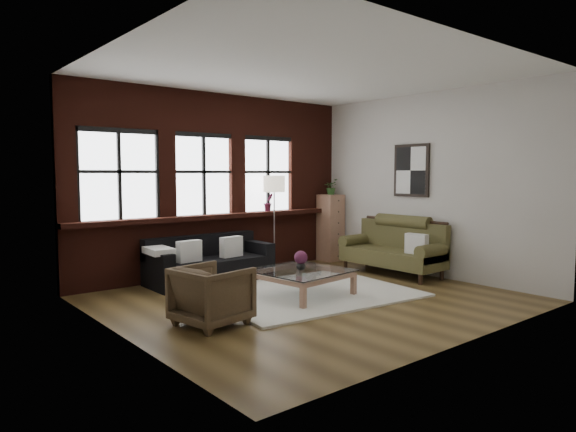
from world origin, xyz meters
TOP-DOWN VIEW (x-y plane):
  - floor at (0.00, 0.00)m, footprint 5.50×5.50m
  - ceiling at (0.00, 0.00)m, footprint 5.50×5.50m
  - wall_back at (0.00, 2.50)m, footprint 5.50×0.00m
  - wall_front at (0.00, -2.50)m, footprint 5.50×0.00m
  - wall_left at (-2.75, 0.00)m, footprint 0.00×5.00m
  - wall_right at (2.75, 0.00)m, footprint 0.00×5.00m
  - brick_backwall at (0.00, 2.44)m, footprint 5.50×0.12m
  - sill_ledge at (0.00, 2.35)m, footprint 5.50×0.30m
  - window_left at (-1.80, 2.45)m, footprint 1.38×0.10m
  - window_mid at (-0.30, 2.45)m, footprint 1.38×0.10m
  - window_right at (1.10, 2.45)m, footprint 1.38×0.10m
  - wall_poster at (2.72, 0.30)m, footprint 0.05×0.74m
  - shag_rug at (0.18, 0.22)m, footprint 3.17×2.61m
  - dark_sofa at (-0.50, 1.90)m, footprint 2.08×0.84m
  - pillow_a at (-0.94, 1.80)m, footprint 0.41×0.17m
  - pillow_b at (-0.15, 1.80)m, footprint 0.41×0.18m
  - vintage_settee at (2.30, 0.38)m, footprint 0.86×1.94m
  - pillow_settee at (2.22, -0.21)m, footprint 0.18×0.39m
  - armchair at (-1.75, -0.23)m, footprint 0.90×0.88m
  - coffee_table at (-0.00, 0.18)m, footprint 1.34×1.34m
  - vase at (-0.00, 0.18)m, footprint 0.16×0.16m
  - flowers at (-0.00, 0.18)m, footprint 0.20×0.20m
  - drawer_chest at (2.51, 2.15)m, footprint 0.42×0.42m
  - potted_plant_top at (2.51, 2.15)m, footprint 0.36×0.34m
  - floor_lamp at (0.97, 2.06)m, footprint 0.40×0.40m
  - sill_plant at (1.03, 2.32)m, footprint 0.20×0.17m

SIDE VIEW (x-z plane):
  - floor at x=0.00m, z-range 0.00..0.00m
  - shag_rug at x=0.18m, z-range 0.00..0.03m
  - coffee_table at x=0.00m, z-range -0.01..0.40m
  - armchair at x=-1.75m, z-range 0.00..0.71m
  - dark_sofa at x=-0.50m, z-range 0.00..0.75m
  - vase at x=0.00m, z-range 0.39..0.54m
  - vintage_settee at x=2.30m, z-range 0.00..1.03m
  - pillow_a at x=-0.94m, z-range 0.40..0.74m
  - pillow_b at x=-0.15m, z-range 0.40..0.74m
  - flowers at x=0.00m, z-range 0.48..0.67m
  - pillow_settee at x=2.22m, z-range 0.45..0.79m
  - drawer_chest at x=2.51m, z-range 0.00..1.36m
  - floor_lamp at x=0.97m, z-range 0.00..1.91m
  - sill_ledge at x=0.00m, z-range 1.00..1.08m
  - sill_plant at x=1.03m, z-range 1.08..1.42m
  - potted_plant_top at x=2.51m, z-range 1.36..1.68m
  - wall_back at x=0.00m, z-range -1.15..4.35m
  - wall_front at x=0.00m, z-range -1.15..4.35m
  - wall_left at x=-2.75m, z-range -0.90..4.10m
  - wall_right at x=2.75m, z-range -0.90..4.10m
  - brick_backwall at x=0.00m, z-range 0.00..3.20m
  - window_left at x=-1.80m, z-range 1.00..2.50m
  - window_mid at x=-0.30m, z-range 1.00..2.50m
  - window_right at x=1.10m, z-range 1.00..2.50m
  - wall_poster at x=2.72m, z-range 1.38..2.32m
  - ceiling at x=0.00m, z-range 3.20..3.20m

